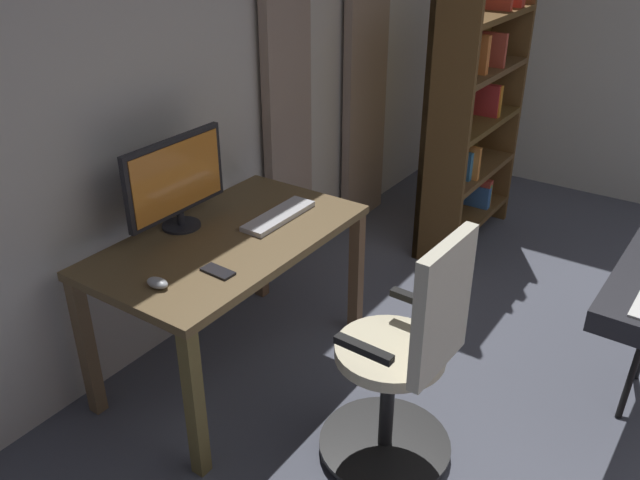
{
  "coord_description": "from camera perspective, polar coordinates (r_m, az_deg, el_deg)",
  "views": [
    {
      "loc": [
        2.53,
        -0.57,
        2.11
      ],
      "look_at": [
        0.72,
        -1.8,
        0.96
      ],
      "focal_mm": 36.87,
      "sensor_mm": 36.0,
      "label": 1
    }
  ],
  "objects": [
    {
      "name": "curtain_left_panel",
      "position": [
        4.55,
        4.03,
        14.94
      ],
      "size": [
        0.48,
        0.06,
        2.22
      ],
      "primitive_type": "cube",
      "color": "tan",
      "rests_on": "ground"
    },
    {
      "name": "computer_keyboard",
      "position": [
        3.15,
        -3.6,
        2.1
      ],
      "size": [
        0.43,
        0.13,
        0.02
      ],
      "primitive_type": "cube",
      "color": "silver",
      "rests_on": "desk"
    },
    {
      "name": "office_chair",
      "position": [
        2.62,
        7.39,
        -10.66
      ],
      "size": [
        0.56,
        0.56,
        1.07
      ],
      "rotation": [
        0.0,
        0.0,
        3.1
      ],
      "color": "black",
      "rests_on": "ground"
    },
    {
      "name": "computer_monitor",
      "position": [
        3.04,
        -12.39,
        5.15
      ],
      "size": [
        0.57,
        0.18,
        0.43
      ],
      "color": "#232328",
      "rests_on": "desk"
    },
    {
      "name": "computer_mouse",
      "position": [
        2.67,
        -13.93,
        -3.63
      ],
      "size": [
        0.06,
        0.1,
        0.04
      ],
      "primitive_type": "ellipsoid",
      "color": "#B7BCC1",
      "rests_on": "desk"
    },
    {
      "name": "desk",
      "position": [
        3.05,
        -7.86,
        -1.29
      ],
      "size": [
        1.29,
        0.73,
        0.74
      ],
      "color": "brown",
      "rests_on": "ground"
    },
    {
      "name": "curtain_right_panel",
      "position": [
        3.84,
        -2.87,
        12.56
      ],
      "size": [
        0.39,
        0.06,
        2.22
      ],
      "primitive_type": "cube",
      "color": "tan",
      "rests_on": "ground"
    },
    {
      "name": "cell_phone_by_monitor",
      "position": [
        2.72,
        -8.86,
        -2.7
      ],
      "size": [
        0.07,
        0.15,
        0.01
      ],
      "primitive_type": "cube",
      "rotation": [
        0.0,
        0.0,
        -0.04
      ],
      "color": "#232328",
      "rests_on": "desk"
    },
    {
      "name": "back_room_partition",
      "position": [
        3.54,
        -8.65,
        14.52
      ],
      "size": [
        5.46,
        0.1,
        2.64
      ],
      "primitive_type": "cube",
      "color": "silver",
      "rests_on": "ground"
    },
    {
      "name": "bookshelf",
      "position": [
        4.39,
        12.72,
        10.21
      ],
      "size": [
        0.93,
        0.3,
        1.72
      ],
      "color": "brown",
      "rests_on": "ground"
    }
  ]
}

